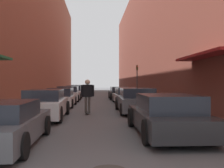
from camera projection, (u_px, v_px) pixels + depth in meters
name	position (u px, v px, depth m)	size (l,w,h in m)	color
ground	(96.00, 101.00, 22.76)	(116.65, 116.65, 0.00)	#515154
curb_strip_left	(57.00, 97.00, 27.76)	(1.80, 53.02, 0.12)	gray
curb_strip_right	(133.00, 97.00, 28.35)	(1.80, 53.02, 0.12)	gray
building_row_left	(30.00, 27.00, 27.51)	(4.90, 53.02, 15.70)	brown
building_row_right	(159.00, 35.00, 28.50)	(4.90, 53.02, 14.34)	brown
parked_car_left_0	(4.00, 124.00, 6.60)	(1.86, 4.22, 1.19)	#515459
parked_car_left_1	(46.00, 104.00, 11.66)	(1.87, 4.57, 1.37)	silver
parked_car_left_2	(61.00, 98.00, 17.48)	(1.90, 4.51, 1.31)	silver
parked_car_left_3	(68.00, 94.00, 22.54)	(2.08, 4.37, 1.35)	silver
parked_car_left_4	(74.00, 92.00, 27.95)	(1.86, 4.53, 1.35)	gray
parked_car_left_5	(77.00, 90.00, 33.62)	(1.90, 4.65, 1.37)	gray
parked_car_right_0	(166.00, 115.00, 8.10)	(2.06, 4.69, 1.30)	#232326
parked_car_right_1	(136.00, 101.00, 14.14)	(2.09, 4.67, 1.38)	#515459
parked_car_right_2	(126.00, 96.00, 19.86)	(1.94, 4.77, 1.28)	silver
parked_car_right_3	(119.00, 93.00, 25.17)	(2.04, 4.26, 1.26)	black
skateboarder	(88.00, 93.00, 13.31)	(0.71, 0.78, 1.85)	black
traffic_light	(137.00, 78.00, 24.34)	(0.16, 0.22, 3.25)	#2D2D2D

